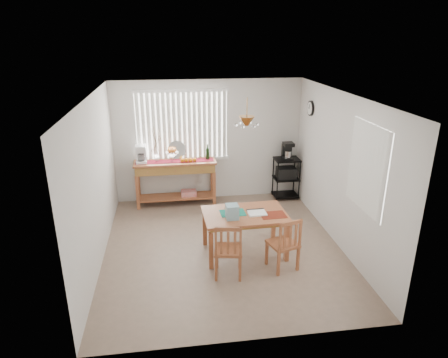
{
  "coord_description": "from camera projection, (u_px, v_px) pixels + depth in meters",
  "views": [
    {
      "loc": [
        -0.83,
        -6.02,
        3.51
      ],
      "look_at": [
        0.1,
        0.55,
        1.05
      ],
      "focal_mm": 32.0,
      "sensor_mm": 36.0,
      "label": 1
    }
  ],
  "objects": [
    {
      "name": "cart_items",
      "position": [
        287.0,
        151.0,
        8.62
      ],
      "size": [
        0.21,
        0.26,
        0.37
      ],
      "color": "black",
      "rests_on": "wire_cart"
    },
    {
      "name": "chair_right",
      "position": [
        284.0,
        244.0,
        6.14
      ],
      "size": [
        0.51,
        0.51,
        0.89
      ],
      "color": "#A85E39",
      "rests_on": "ground"
    },
    {
      "name": "dining_table",
      "position": [
        245.0,
        218.0,
        6.53
      ],
      "size": [
        1.38,
        0.91,
        0.72
      ],
      "color": "#A85E39",
      "rests_on": "ground"
    },
    {
      "name": "wire_cart",
      "position": [
        286.0,
        174.0,
        8.8
      ],
      "size": [
        0.53,
        0.43,
        0.91
      ],
      "color": "black",
      "rests_on": "ground"
    },
    {
      "name": "table_items",
      "position": [
        239.0,
        212.0,
        6.34
      ],
      "size": [
        1.05,
        0.47,
        0.23
      ],
      "color": "#157A64",
      "rests_on": "dining_table"
    },
    {
      "name": "sideboard_items",
      "position": [
        162.0,
        155.0,
        8.26
      ],
      "size": [
        1.62,
        0.41,
        0.73
      ],
      "color": "maroon",
      "rests_on": "sideboard"
    },
    {
      "name": "chair_left",
      "position": [
        228.0,
        250.0,
        5.95
      ],
      "size": [
        0.48,
        0.48,
        0.9
      ],
      "color": "#A85E39",
      "rests_on": "ground"
    },
    {
      "name": "room_shell",
      "position": [
        223.0,
        153.0,
        6.34
      ],
      "size": [
        4.2,
        4.7,
        2.7
      ],
      "color": "silver",
      "rests_on": "ground"
    },
    {
      "name": "ground",
      "position": [
        223.0,
        247.0,
        6.91
      ],
      "size": [
        4.0,
        4.5,
        0.01
      ],
      "primitive_type": "cube",
      "color": "#8E7360"
    },
    {
      "name": "sideboard",
      "position": [
        176.0,
        172.0,
        8.41
      ],
      "size": [
        1.71,
        0.48,
        0.96
      ],
      "color": "#A85E39",
      "rests_on": "ground"
    }
  ]
}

